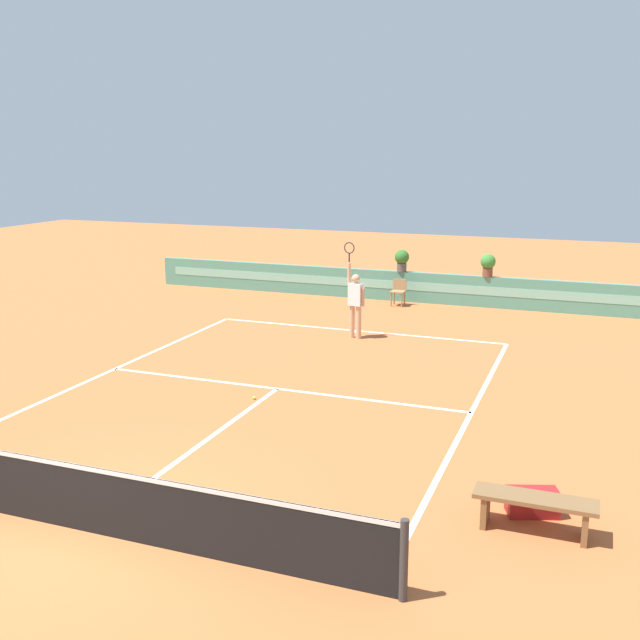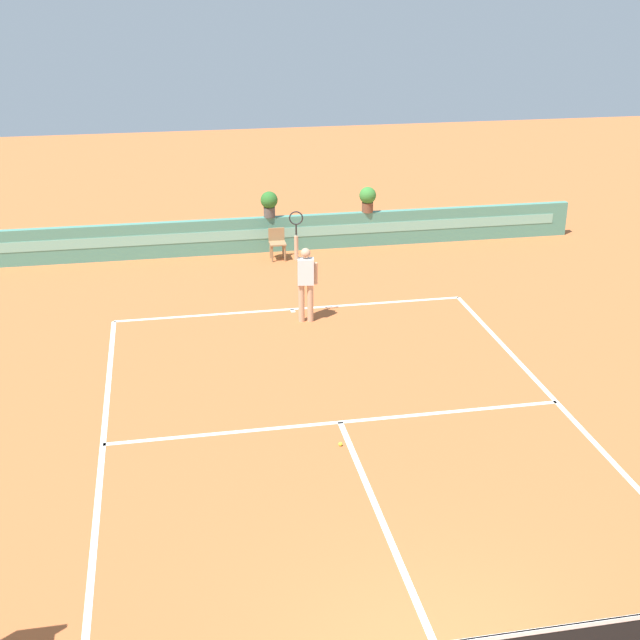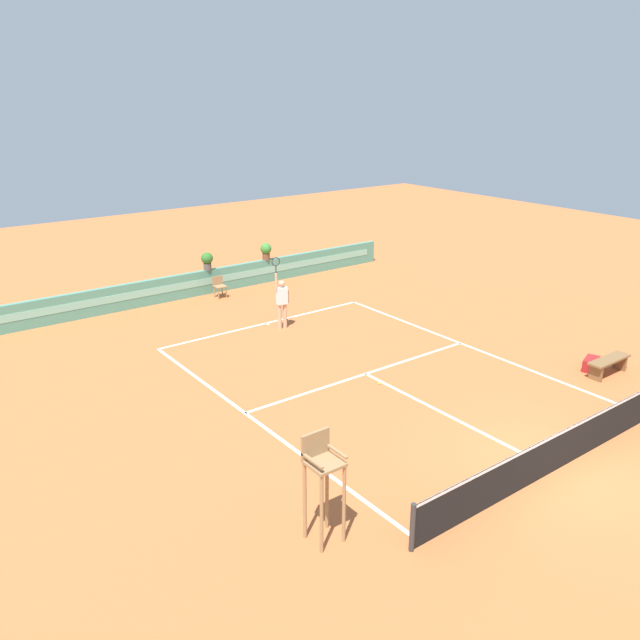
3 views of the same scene
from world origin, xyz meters
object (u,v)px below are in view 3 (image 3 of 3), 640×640
at_px(bench_courtside, 609,363).
at_px(gear_bag, 591,364).
at_px(umpire_chair, 322,475).
at_px(tennis_ball_near_baseline, 379,383).
at_px(potted_plant_centre, 207,260).
at_px(tennis_player, 282,300).
at_px(potted_plant_right, 266,250).
at_px(ball_kid_chair, 219,286).

relative_size(bench_courtside, gear_bag, 2.29).
height_order(umpire_chair, gear_bag, umpire_chair).
xyz_separation_m(tennis_ball_near_baseline, potted_plant_centre, (0.24, 10.78, 1.38)).
xyz_separation_m(tennis_player, tennis_ball_near_baseline, (-0.35, -5.50, -1.02)).
bearing_deg(bench_courtside, umpire_chair, -175.68).
distance_m(bench_courtside, potted_plant_centre, 15.37).
distance_m(tennis_player, potted_plant_centre, 5.29).
bearing_deg(tennis_player, bench_courtside, -58.81).
bearing_deg(potted_plant_right, tennis_player, -117.12).
bearing_deg(gear_bag, bench_courtside, -82.98).
xyz_separation_m(bench_courtside, potted_plant_right, (-2.75, 14.29, 1.04)).
xyz_separation_m(bench_courtside, potted_plant_centre, (-5.57, 14.29, 1.04)).
bearing_deg(ball_kid_chair, gear_bag, -67.51).
bearing_deg(potted_plant_centre, ball_kid_chair, -81.91).
distance_m(bench_courtside, gear_bag, 0.55).
relative_size(ball_kid_chair, tennis_player, 0.33).
relative_size(bench_courtside, potted_plant_centre, 2.21).
bearing_deg(potted_plant_centre, tennis_ball_near_baseline, -91.29).
distance_m(bench_courtside, tennis_player, 10.55).
bearing_deg(bench_courtside, tennis_player, 121.19).
distance_m(umpire_chair, potted_plant_right, 17.29).
bearing_deg(bench_courtside, potted_plant_centre, 111.29).
distance_m(tennis_ball_near_baseline, potted_plant_right, 11.29).
bearing_deg(gear_bag, potted_plant_centre, 111.78).
bearing_deg(umpire_chair, ball_kid_chair, 68.51).
height_order(bench_courtside, gear_bag, bench_courtside).
distance_m(ball_kid_chair, tennis_ball_near_baseline, 10.06).
height_order(bench_courtside, tennis_ball_near_baseline, bench_courtside).
distance_m(ball_kid_chair, potted_plant_right, 2.96).
bearing_deg(potted_plant_right, bench_courtside, -79.09).
bearing_deg(tennis_ball_near_baseline, ball_kid_chair, 88.02).
distance_m(gear_bag, potted_plant_right, 14.09).
height_order(ball_kid_chair, potted_plant_right, potted_plant_right).
bearing_deg(umpire_chair, bench_courtside, 4.32).
bearing_deg(gear_bag, ball_kid_chair, 112.49).
xyz_separation_m(gear_bag, potted_plant_centre, (-5.50, 13.78, 1.23)).
bearing_deg(gear_bag, tennis_player, 122.38).
height_order(bench_courtside, potted_plant_centre, potted_plant_centre).
xyz_separation_m(umpire_chair, tennis_player, (5.68, 9.85, -0.29)).
height_order(tennis_player, potted_plant_centre, tennis_player).
bearing_deg(gear_bag, umpire_chair, -173.06).
relative_size(umpire_chair, potted_plant_centre, 2.96).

